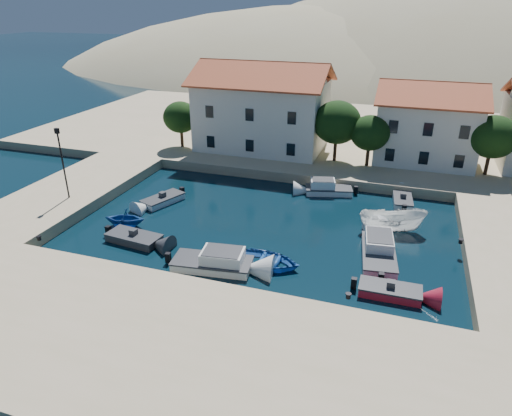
# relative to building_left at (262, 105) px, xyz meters

# --- Properties ---
(ground) EXTENTS (400.00, 400.00, 0.00)m
(ground) POSITION_rel_building_left_xyz_m (6.00, -28.00, -5.94)
(ground) COLOR black
(ground) RESTS_ON ground
(quay_south) EXTENTS (52.00, 12.00, 1.00)m
(quay_south) POSITION_rel_building_left_xyz_m (6.00, -34.00, -5.44)
(quay_south) COLOR tan
(quay_south) RESTS_ON ground
(quay_west) EXTENTS (8.00, 20.00, 1.00)m
(quay_west) POSITION_rel_building_left_xyz_m (-13.00, -18.00, -5.44)
(quay_west) COLOR tan
(quay_west) RESTS_ON ground
(quay_north) EXTENTS (80.00, 36.00, 1.00)m
(quay_north) POSITION_rel_building_left_xyz_m (8.00, 10.00, -5.44)
(quay_north) COLOR tan
(quay_north) RESTS_ON ground
(hills) EXTENTS (254.00, 176.00, 99.00)m
(hills) POSITION_rel_building_left_xyz_m (26.64, 95.62, -29.34)
(hills) COLOR tan
(hills) RESTS_ON ground
(building_left) EXTENTS (14.70, 9.45, 9.70)m
(building_left) POSITION_rel_building_left_xyz_m (0.00, 0.00, 0.00)
(building_left) COLOR white
(building_left) RESTS_ON quay_north
(building_mid) EXTENTS (10.50, 8.40, 8.30)m
(building_mid) POSITION_rel_building_left_xyz_m (18.00, 1.00, -0.71)
(building_mid) COLOR white
(building_mid) RESTS_ON quay_north
(trees) EXTENTS (37.30, 5.30, 6.45)m
(trees) POSITION_rel_building_left_xyz_m (10.51, -2.54, -1.10)
(trees) COLOR #382314
(trees) RESTS_ON quay_north
(lamppost) EXTENTS (0.35, 0.25, 6.22)m
(lamppost) POSITION_rel_building_left_xyz_m (-11.50, -20.00, -1.18)
(lamppost) COLOR black
(lamppost) RESTS_ON quay_west
(bollards) EXTENTS (29.36, 9.56, 0.30)m
(bollards) POSITION_rel_building_left_xyz_m (8.80, -24.13, -4.79)
(bollards) COLOR black
(bollards) RESTS_ON ground
(motorboat_grey_sw) EXTENTS (4.40, 2.31, 1.25)m
(motorboat_grey_sw) POSITION_rel_building_left_xyz_m (-2.71, -23.65, -5.64)
(motorboat_grey_sw) COLOR #333539
(motorboat_grey_sw) RESTS_ON ground
(cabin_cruiser_south) EXTENTS (5.73, 3.02, 1.60)m
(cabin_cruiser_south) POSITION_rel_building_left_xyz_m (4.46, -25.19, -5.46)
(cabin_cruiser_south) COLOR white
(cabin_cruiser_south) RESTS_ON ground
(rowboat_south) EXTENTS (5.07, 3.68, 1.03)m
(rowboat_south) POSITION_rel_building_left_xyz_m (7.81, -23.71, -5.94)
(rowboat_south) COLOR #1C4D9A
(rowboat_south) RESTS_ON ground
(motorboat_red_se) EXTENTS (3.85, 1.75, 1.25)m
(motorboat_red_se) POSITION_rel_building_left_xyz_m (16.30, -24.63, -5.64)
(motorboat_red_se) COLOR maroon
(motorboat_red_se) RESTS_ON ground
(cabin_cruiser_east) EXTENTS (3.00, 5.93, 1.60)m
(cabin_cruiser_east) POSITION_rel_building_left_xyz_m (15.23, -20.20, -5.46)
(cabin_cruiser_east) COLOR white
(cabin_cruiser_east) RESTS_ON ground
(boat_east) EXTENTS (5.59, 3.24, 2.03)m
(boat_east) POSITION_rel_building_left_xyz_m (15.87, -15.63, -5.94)
(boat_east) COLOR white
(boat_east) RESTS_ON ground
(motorboat_white_ne) EXTENTS (1.97, 3.63, 1.25)m
(motorboat_white_ne) POSITION_rel_building_left_xyz_m (16.49, -9.74, -5.64)
(motorboat_white_ne) COLOR white
(motorboat_white_ne) RESTS_ON ground
(rowboat_west) EXTENTS (3.79, 3.44, 1.72)m
(rowboat_west) POSITION_rel_building_left_xyz_m (-4.87, -21.54, -5.94)
(rowboat_west) COLOR #1C4D9A
(rowboat_west) RESTS_ON ground
(motorboat_white_west) EXTENTS (3.07, 4.32, 1.25)m
(motorboat_white_west) POSITION_rel_building_left_xyz_m (-4.23, -16.43, -5.64)
(motorboat_white_west) COLOR white
(motorboat_white_west) RESTS_ON ground
(cabin_cruiser_north) EXTENTS (4.68, 2.89, 1.60)m
(cabin_cruiser_north) POSITION_rel_building_left_xyz_m (9.70, -9.46, -5.46)
(cabin_cruiser_north) COLOR white
(cabin_cruiser_north) RESTS_ON ground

